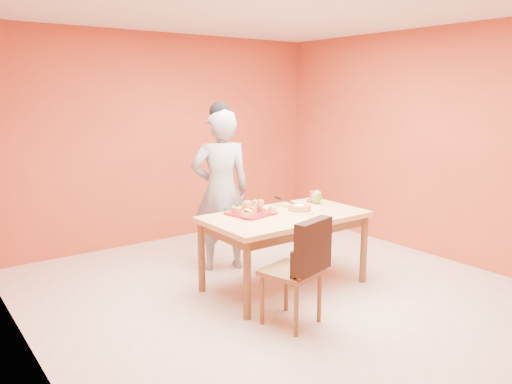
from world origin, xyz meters
TOP-DOWN VIEW (x-y plane):
  - floor at (0.00, 0.00)m, footprint 5.00×5.00m
  - ceiling at (0.00, 0.00)m, footprint 5.00×5.00m
  - wall_back at (0.00, 2.50)m, footprint 4.50×0.00m
  - wall_left at (-2.25, 0.00)m, footprint 0.00×5.00m
  - wall_right at (2.25, 0.00)m, footprint 0.00×5.00m
  - dining_table at (0.14, 0.22)m, footprint 1.60×0.90m
  - dining_chair at (-0.34, -0.47)m, footprint 0.54×0.60m
  - pastry_pile at (-0.14, 0.41)m, footprint 0.35×0.35m
  - person at (-0.08, 1.07)m, footprint 0.75×0.62m
  - pastry_platter at (-0.14, 0.41)m, footprint 0.45×0.45m
  - red_dinner_plate at (-0.08, 0.57)m, footprint 0.31×0.31m
  - white_cake_plate at (0.32, 0.21)m, footprint 0.41×0.41m
  - sponge_cake at (0.32, 0.21)m, footprint 0.26×0.26m
  - cake_server at (0.33, 0.39)m, footprint 0.11×0.26m
  - egg_ornament at (0.72, 0.38)m, footprint 0.13×0.10m
  - magenta_glass at (0.78, 0.51)m, footprint 0.09×0.09m
  - checker_tin at (0.73, 0.48)m, footprint 0.13×0.13m

SIDE VIEW (x-z plane):
  - floor at x=0.00m, z-range 0.00..0.00m
  - dining_chair at x=-0.34m, z-range 0.02..0.96m
  - dining_table at x=0.14m, z-range 0.29..1.05m
  - white_cake_plate at x=0.32m, z-range 0.76..0.77m
  - red_dinner_plate at x=-0.08m, z-range 0.76..0.77m
  - pastry_platter at x=-0.14m, z-range 0.76..0.78m
  - checker_tin at x=0.73m, z-range 0.76..0.79m
  - sponge_cake at x=0.32m, z-range 0.77..0.82m
  - magenta_glass at x=0.78m, z-range 0.76..0.87m
  - cake_server at x=0.33m, z-range 0.83..0.83m
  - egg_ornament at x=0.72m, z-range 0.76..0.91m
  - pastry_pile at x=-0.14m, z-range 0.78..0.90m
  - person at x=-0.08m, z-range 0.00..1.78m
  - wall_back at x=0.00m, z-range -0.90..3.60m
  - wall_left at x=-2.25m, z-range -1.15..3.85m
  - wall_right at x=2.25m, z-range -1.15..3.85m
  - ceiling at x=0.00m, z-range 2.70..2.70m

